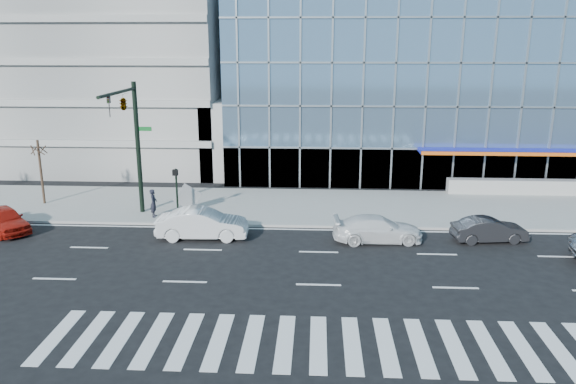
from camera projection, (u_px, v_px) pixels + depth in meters
name	position (u px, v px, depth m)	size (l,w,h in m)	color
ground	(319.00, 252.00, 28.72)	(160.00, 160.00, 0.00)	black
sidewalk	(319.00, 206.00, 36.42)	(120.00, 8.00, 0.15)	gray
theatre_building	(474.00, 74.00, 51.11)	(42.00, 26.00, 15.00)	#6588A9
parking_garage	(105.00, 46.00, 52.21)	(24.00, 24.00, 20.00)	gray
ramp_block	(245.00, 136.00, 45.60)	(6.00, 8.00, 6.00)	gray
traffic_signal	(128.00, 118.00, 32.09)	(1.14, 5.74, 8.00)	black
ped_signal_post	(176.00, 185.00, 33.37)	(0.30, 0.33, 3.00)	black
street_tree_near	(38.00, 149.00, 35.89)	(1.10, 1.10, 4.23)	#332319
white_suv	(378.00, 229.00, 30.11)	(1.95, 4.79, 1.39)	white
white_sedan	(202.00, 224.00, 30.57)	(1.72, 4.94, 1.63)	silver
dark_sedan	(489.00, 230.00, 30.09)	(1.38, 3.95, 1.30)	black
red_sedan	(4.00, 220.00, 31.62)	(1.70, 4.21, 1.44)	#A4160C
pedestrian	(154.00, 203.00, 33.81)	(0.62, 0.41, 1.71)	black
tilted_panel	(188.00, 197.00, 34.88)	(1.30, 0.06, 1.30)	#A1A1A1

